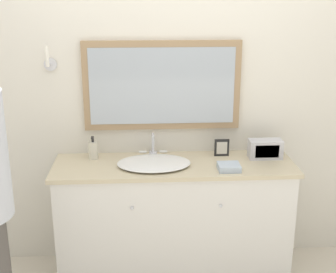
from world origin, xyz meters
TOP-DOWN VIEW (x-y plane):
  - wall_back at (-0.00, 0.55)m, footprint 8.00×0.18m
  - vanity_counter at (0.00, 0.27)m, footprint 1.68×0.51m
  - sink_basin at (-0.14, 0.25)m, footprint 0.51×0.41m
  - soap_bottle at (-0.57, 0.41)m, footprint 0.07×0.07m
  - appliance_box at (0.66, 0.35)m, footprint 0.24×0.11m
  - picture_frame at (0.36, 0.41)m, footprint 0.11×0.01m
  - hand_towel_near_sink at (0.36, 0.14)m, footprint 0.15×0.14m

SIDE VIEW (x-z plane):
  - vanity_counter at x=0.00m, z-range 0.00..0.86m
  - sink_basin at x=-0.14m, z-range 0.79..0.96m
  - hand_towel_near_sink at x=0.36m, z-range 0.86..0.90m
  - picture_frame at x=0.36m, z-range 0.86..0.98m
  - soap_bottle at x=-0.57m, z-range 0.84..1.01m
  - appliance_box at x=0.66m, z-range 0.86..0.99m
  - wall_back at x=0.00m, z-range 0.00..2.55m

